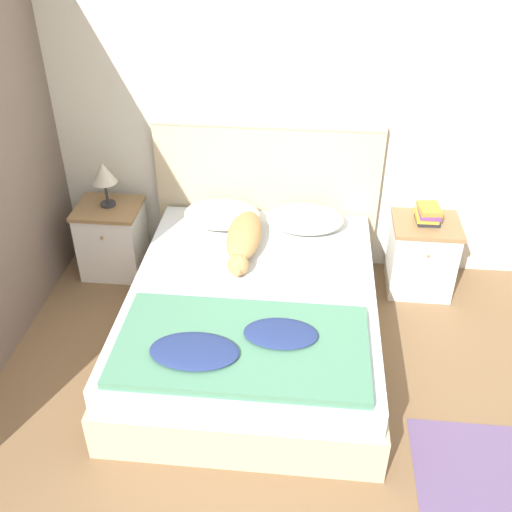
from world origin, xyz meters
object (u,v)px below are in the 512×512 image
bed (253,317)px  pillow_left (222,214)px  book_stack (428,214)px  pillow_right (305,219)px  nightstand_left (113,239)px  dog (244,238)px  nightstand_right (421,256)px  table_lamp (104,174)px

bed → pillow_left: (-0.30, 0.73, 0.32)m
bed → book_stack: size_ratio=9.29×
pillow_right → nightstand_left: bearing=179.0°
dog → book_stack: 1.30m
bed → nightstand_right: nightstand_right is taller
nightstand_right → book_stack: book_stack is taller
nightstand_left → table_lamp: (0.00, 0.02, 0.53)m
bed → nightstand_left: nightstand_left is taller
dog → bed: bearing=-76.3°
bed → table_lamp: 1.50m
bed → book_stack: 1.44m
nightstand_right → pillow_right: 0.89m
pillow_right → table_lamp: bearing=178.1°
pillow_left → table_lamp: size_ratio=1.63×
dog → table_lamp: (-1.04, 0.35, 0.25)m
bed → dog: 0.55m
pillow_right → nightstand_right: bearing=1.7°
pillow_left → pillow_right: bearing=0.0°
book_stack → nightstand_left: bearing=-179.3°
bed → dog: (-0.11, 0.43, 0.32)m
nightstand_right → table_lamp: size_ratio=1.66×
nightstand_right → nightstand_left: bearing=180.0°
pillow_left → pillow_right: same height
nightstand_left → pillow_right: (1.44, -0.03, 0.28)m
nightstand_left → nightstand_right: same height
nightstand_left → dog: size_ratio=0.69×
bed → pillow_right: 0.85m
nightstand_left → book_stack: bearing=0.7°
bed → table_lamp: (-1.15, 0.78, 0.57)m
pillow_left → table_lamp: table_lamp is taller
nightstand_left → pillow_left: pillow_left is taller
nightstand_right → pillow_left: size_ratio=1.02×
bed → pillow_left: size_ratio=3.54×
book_stack → table_lamp: size_ratio=0.62×
bed → pillow_right: size_ratio=3.54×
nightstand_left → table_lamp: 0.53m
book_stack → pillow_left: bearing=-177.9°
nightstand_left → nightstand_right: bearing=0.0°
nightstand_right → book_stack: (-0.00, 0.03, 0.33)m
pillow_left → table_lamp: 0.89m
pillow_left → table_lamp: (-0.85, 0.05, 0.25)m
bed → pillow_right: pillow_right is taller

